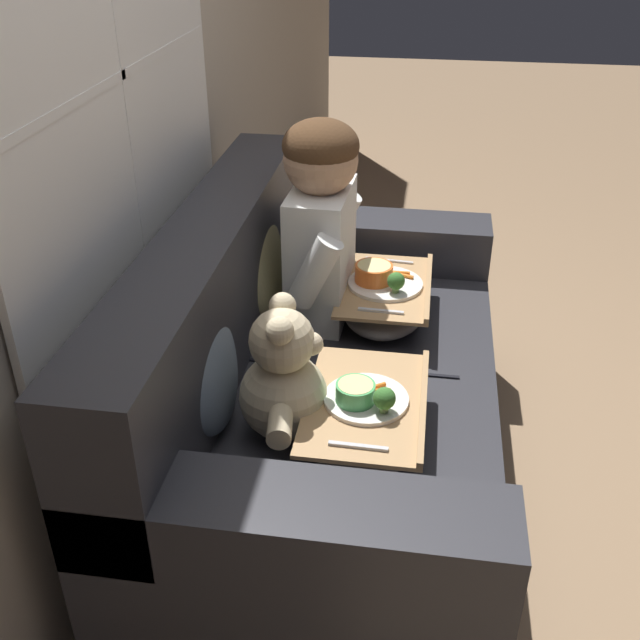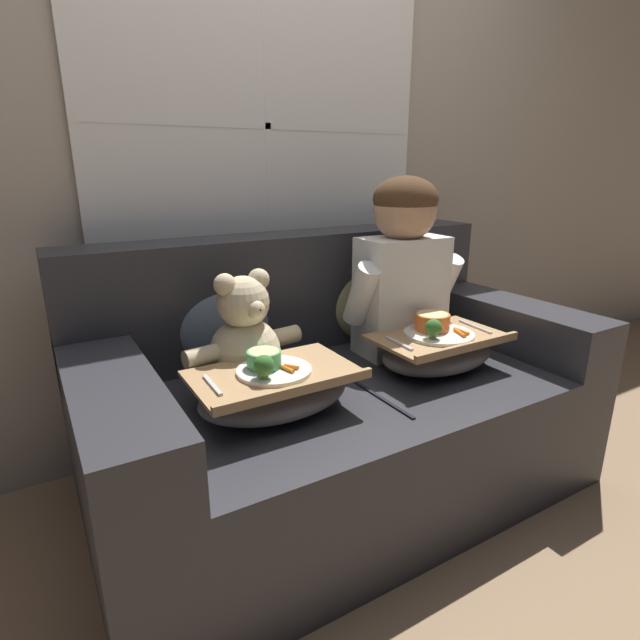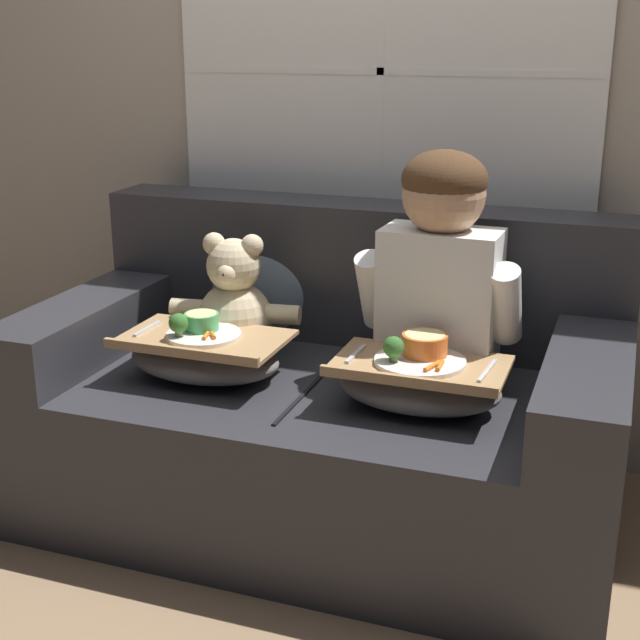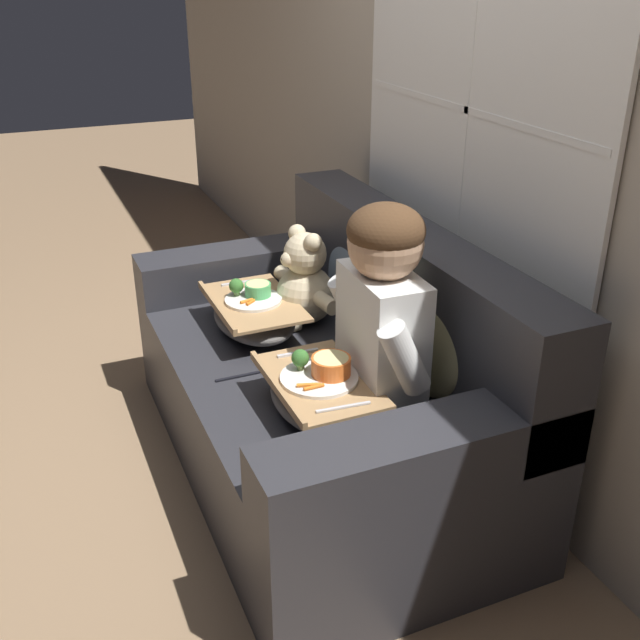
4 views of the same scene
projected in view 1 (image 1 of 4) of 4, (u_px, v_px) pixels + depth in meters
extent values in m
plane|color=#8E7051|center=(333.00, 479.00, 2.52)|extent=(14.00, 14.00, 0.00)
cube|color=#A89E8E|center=(104.00, 78.00, 1.95)|extent=(8.00, 0.05, 2.60)
cube|color=white|center=(119.00, 75.00, 1.94)|extent=(1.43, 0.02, 1.34)
cube|color=black|center=(117.00, 74.00, 1.94)|extent=(1.38, 0.01, 1.29)
cube|color=white|center=(121.00, 75.00, 1.93)|extent=(0.02, 0.02, 1.29)
cube|color=white|center=(121.00, 75.00, 1.93)|extent=(1.38, 0.02, 0.02)
cube|color=#2D2D33|center=(334.00, 426.00, 2.41)|extent=(1.74, 0.98, 0.45)
cube|color=#2D2D33|center=(210.00, 294.00, 2.23)|extent=(1.74, 0.22, 0.46)
cube|color=#2D2D33|center=(288.00, 529.00, 1.60)|extent=(0.22, 0.98, 0.19)
cube|color=#2D2D33|center=(361.00, 239.00, 2.90)|extent=(0.22, 0.98, 0.19)
cube|color=black|center=(341.00, 367.00, 2.29)|extent=(0.01, 0.72, 0.01)
ellipsoid|color=tan|center=(261.00, 259.00, 2.51)|extent=(0.41, 0.20, 0.42)
ellipsoid|color=slate|center=(207.00, 366.00, 1.96)|extent=(0.37, 0.18, 0.38)
cube|color=white|center=(321.00, 254.00, 2.47)|extent=(0.34, 0.20, 0.45)
sphere|color=tan|center=(321.00, 159.00, 2.30)|extent=(0.23, 0.23, 0.23)
ellipsoid|color=#4C331E|center=(321.00, 146.00, 2.28)|extent=(0.24, 0.24, 0.16)
cylinder|color=white|center=(315.00, 271.00, 2.29)|extent=(0.09, 0.18, 0.25)
cylinder|color=white|center=(336.00, 222.00, 2.61)|extent=(0.09, 0.18, 0.25)
sphere|color=beige|center=(284.00, 396.00, 1.97)|extent=(0.24, 0.24, 0.24)
sphere|color=beige|center=(282.00, 341.00, 1.88)|extent=(0.17, 0.17, 0.17)
sphere|color=beige|center=(280.00, 331.00, 1.80)|extent=(0.07, 0.07, 0.07)
sphere|color=beige|center=(283.00, 306.00, 1.90)|extent=(0.07, 0.07, 0.07)
sphere|color=beige|center=(311.00, 344.00, 1.89)|extent=(0.06, 0.06, 0.06)
sphere|color=black|center=(318.00, 342.00, 1.88)|extent=(0.02, 0.02, 0.02)
cylinder|color=beige|center=(280.00, 425.00, 1.83)|extent=(0.13, 0.08, 0.06)
cylinder|color=beige|center=(286.00, 357.00, 2.09)|extent=(0.13, 0.08, 0.06)
cylinder|color=beige|center=(328.00, 435.00, 1.97)|extent=(0.08, 0.11, 0.06)
cylinder|color=beige|center=(328.00, 411.00, 2.06)|extent=(0.08, 0.11, 0.06)
ellipsoid|color=slate|center=(384.00, 303.00, 2.53)|extent=(0.45, 0.29, 0.12)
cube|color=tan|center=(385.00, 287.00, 2.49)|extent=(0.47, 0.30, 0.01)
cube|color=tan|center=(428.00, 286.00, 2.47)|extent=(0.47, 0.02, 0.02)
cylinder|color=white|center=(385.00, 284.00, 2.49)|extent=(0.25, 0.25, 0.01)
cylinder|color=orange|center=(374.00, 273.00, 2.48)|extent=(0.13, 0.13, 0.06)
cylinder|color=#E5D189|center=(374.00, 266.00, 2.46)|extent=(0.11, 0.11, 0.01)
sphere|color=#38702D|center=(396.00, 281.00, 2.40)|extent=(0.06, 0.06, 0.06)
cylinder|color=#7A9E56|center=(396.00, 289.00, 2.42)|extent=(0.02, 0.02, 0.03)
cylinder|color=orange|center=(403.00, 275.00, 2.51)|extent=(0.03, 0.07, 0.01)
cylinder|color=orange|center=(400.00, 273.00, 2.53)|extent=(0.01, 0.07, 0.01)
cube|color=silver|center=(381.00, 311.00, 2.33)|extent=(0.02, 0.14, 0.01)
cube|color=silver|center=(389.00, 260.00, 2.64)|extent=(0.03, 0.17, 0.01)
ellipsoid|color=slate|center=(365.00, 422.00, 1.97)|extent=(0.46, 0.30, 0.12)
cube|color=tan|center=(366.00, 403.00, 1.94)|extent=(0.48, 0.31, 0.01)
cube|color=tan|center=(423.00, 403.00, 1.91)|extent=(0.48, 0.02, 0.02)
cylinder|color=white|center=(366.00, 399.00, 1.93)|extent=(0.22, 0.22, 0.01)
cylinder|color=#4CAD60|center=(355.00, 392.00, 1.91)|extent=(0.10, 0.10, 0.05)
cylinder|color=#E5D189|center=(356.00, 386.00, 1.90)|extent=(0.09, 0.09, 0.01)
sphere|color=#38702D|center=(384.00, 398.00, 1.86)|extent=(0.06, 0.06, 0.06)
cylinder|color=#7A9E56|center=(384.00, 408.00, 1.87)|extent=(0.02, 0.02, 0.03)
cylinder|color=orange|center=(381.00, 391.00, 1.95)|extent=(0.02, 0.05, 0.01)
cylinder|color=orange|center=(378.00, 386.00, 1.96)|extent=(0.04, 0.04, 0.01)
cube|color=silver|center=(358.00, 446.00, 1.78)|extent=(0.02, 0.14, 0.01)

